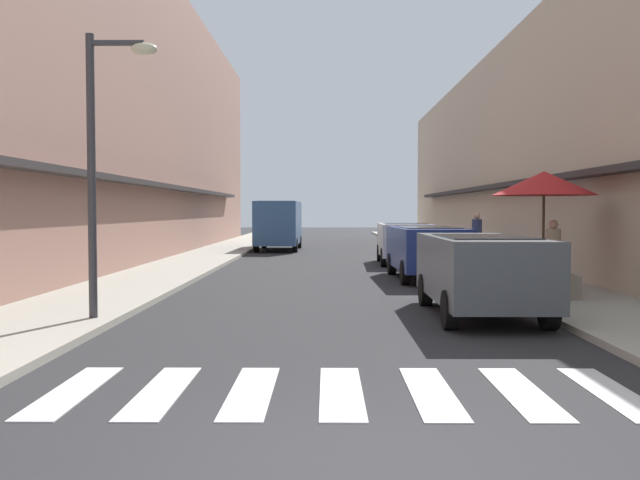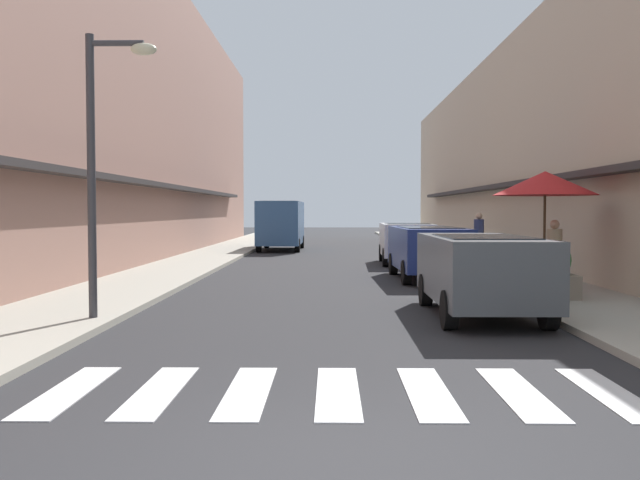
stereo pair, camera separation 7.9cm
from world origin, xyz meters
TOP-DOWN VIEW (x-y plane):
  - ground_plane at (0.00, 20.06)m, footprint 110.33×110.33m
  - sidewalk_left at (-4.99, 20.06)m, footprint 2.62×70.21m
  - sidewalk_right at (4.99, 20.06)m, footprint 2.62×70.21m
  - building_row_left at (-8.79, 21.57)m, footprint 5.50×47.13m
  - building_row_right at (8.79, 21.57)m, footprint 5.50×47.13m
  - crosswalk at (-0.00, 2.30)m, footprint 6.15×2.20m
  - parked_car_near at (2.63, 7.63)m, footprint 1.82×4.37m
  - parked_car_mid at (2.63, 14.54)m, footprint 1.90×4.53m
  - parked_car_far at (2.63, 20.25)m, footprint 1.89×3.99m
  - delivery_van at (-2.48, 29.01)m, footprint 2.06×5.42m
  - street_lamp at (-3.87, 6.68)m, footprint 1.19×0.28m
  - cafe_umbrella at (4.81, 11.12)m, footprint 2.36×2.36m
  - planter_midblock at (4.46, 9.52)m, footprint 1.00×1.00m
  - pedestrian_walking_near at (4.99, 10.94)m, footprint 0.34×0.34m
  - pedestrian_walking_far at (4.98, 19.04)m, footprint 0.34×0.34m

SIDE VIEW (x-z plane):
  - ground_plane at x=0.00m, z-range 0.00..0.00m
  - crosswalk at x=0.00m, z-range 0.00..0.01m
  - sidewalk_left at x=-4.99m, z-range 0.00..0.12m
  - sidewalk_right at x=4.99m, z-range 0.00..0.12m
  - planter_midblock at x=4.46m, z-range 0.06..1.26m
  - parked_car_far at x=2.63m, z-range 0.19..1.66m
  - parked_car_near at x=2.63m, z-range 0.19..1.66m
  - parked_car_mid at x=2.63m, z-range 0.19..1.66m
  - pedestrian_walking_near at x=4.99m, z-range 0.16..1.75m
  - pedestrian_walking_far at x=4.98m, z-range 0.17..1.90m
  - delivery_van at x=-2.48m, z-range 0.22..2.59m
  - cafe_umbrella at x=4.81m, z-range 1.18..3.88m
  - street_lamp at x=-3.87m, z-range 0.69..5.42m
  - building_row_right at x=8.79m, z-range 0.00..8.19m
  - building_row_left at x=-8.79m, z-range 0.00..11.25m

